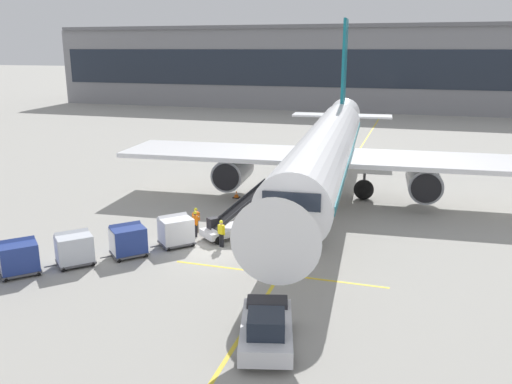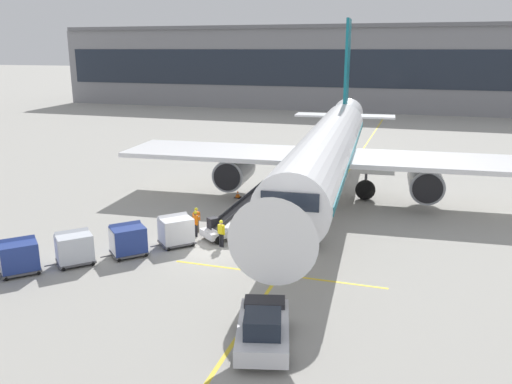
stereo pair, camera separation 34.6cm
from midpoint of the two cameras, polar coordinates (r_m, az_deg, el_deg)
name	(u,v)px [view 2 (the right image)]	position (r m, az deg, el deg)	size (l,w,h in m)	color
ground_plane	(211,251)	(32.48, -4.55, -6.36)	(600.00, 600.00, 0.00)	#9E9B93
parked_airplane	(328,151)	(42.43, 7.98, 4.42)	(33.49, 43.90, 14.95)	white
belt_loader	(231,223)	(34.52, -2.42, -3.37)	(4.11, 4.81, 3.41)	silver
baggage_cart_lead	(176,230)	(33.35, -8.35, -4.06)	(2.54, 2.55, 1.91)	#515156
baggage_cart_second	(128,239)	(32.27, -13.35, -4.99)	(2.54, 2.55, 1.91)	#515156
baggage_cart_third	(74,247)	(31.85, -18.71, -5.68)	(2.54, 2.55, 1.91)	#515156
baggage_cart_fourth	(19,256)	(31.67, -23.90, -6.32)	(2.54, 2.55, 1.91)	#515156
pushback_tug	(263,329)	(22.38, 1.24, -14.51)	(3.15, 4.79, 1.83)	silver
ground_crew_by_loader	(182,228)	(33.63, -7.69, -3.87)	(0.53, 0.37, 1.74)	black
ground_crew_by_carts	(221,232)	(32.77, -3.46, -4.28)	(0.54, 0.36, 1.74)	black
ground_crew_marshaller	(196,222)	(34.72, -6.25, -3.21)	(0.43, 0.44, 1.74)	black
ground_crew_wingwalker	(196,218)	(35.40, -6.16, -2.84)	(0.43, 0.45, 1.74)	#514C42
safety_cone_engine_keepout	(259,199)	(41.95, 0.56, -0.74)	(0.70, 0.70, 0.78)	black
safety_cone_wingtip	(238,194)	(43.62, -1.75, -0.24)	(0.54, 0.54, 0.61)	black
safety_cone_nose_mark	(259,201)	(41.66, 0.51, -0.96)	(0.56, 0.56, 0.63)	black
apron_guidance_line_lead_in	(327,203)	(42.63, 7.90, -1.16)	(0.20, 110.00, 0.01)	yellow
apron_guidance_line_stop_bar	(276,274)	(29.26, 2.53, -8.83)	(12.00, 0.20, 0.01)	yellow
terminal_building	(326,67)	(114.41, 7.68, 13.19)	(111.91, 20.13, 16.34)	gray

